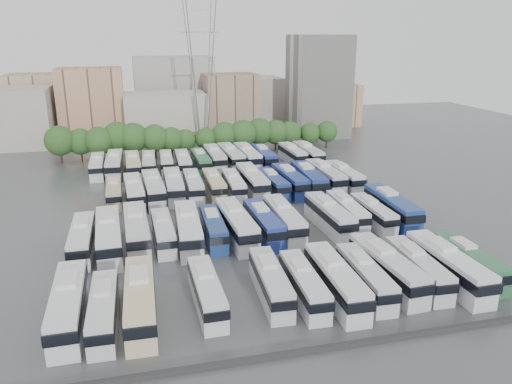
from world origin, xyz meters
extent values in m
plane|color=#424447|center=(0.00, 0.00, 0.00)|extent=(220.00, 220.00, 0.00)
cube|color=#2D2D30|center=(0.00, -33.00, 0.25)|extent=(56.00, 0.50, 0.50)
cylinder|color=black|center=(-29.34, 42.02, 1.31)|extent=(0.36, 0.36, 2.62)
sphere|color=#234C1E|center=(-29.34, 42.02, 4.87)|extent=(6.30, 6.30, 6.30)
cylinder|color=black|center=(-25.32, 42.75, 1.17)|extent=(0.36, 0.36, 2.33)
sphere|color=#234C1E|center=(-25.32, 42.75, 4.33)|extent=(5.59, 5.59, 5.59)
cylinder|color=black|center=(-21.45, 41.25, 1.24)|extent=(0.36, 0.36, 2.48)
sphere|color=#234C1E|center=(-21.45, 41.25, 4.60)|extent=(5.95, 5.95, 5.95)
cylinder|color=black|center=(-17.67, 42.83, 1.35)|extent=(0.36, 0.36, 2.69)
sphere|color=#234C1E|center=(-17.67, 42.83, 5.00)|extent=(6.47, 6.47, 6.47)
cylinder|color=black|center=(-14.28, 41.82, 1.31)|extent=(0.36, 0.36, 2.62)
sphere|color=#234C1E|center=(-14.28, 41.82, 4.87)|extent=(6.30, 6.30, 6.30)
cylinder|color=black|center=(-9.78, 41.32, 1.24)|extent=(0.36, 0.36, 2.48)
sphere|color=#234C1E|center=(-9.78, 41.32, 4.61)|extent=(5.96, 5.96, 5.96)
cylinder|color=black|center=(-6.18, 41.60, 1.10)|extent=(0.36, 0.36, 2.21)
sphere|color=#234C1E|center=(-6.18, 41.60, 4.10)|extent=(5.30, 5.30, 5.30)
cylinder|color=black|center=(-3.12, 42.19, 0.99)|extent=(0.36, 0.36, 1.99)
sphere|color=#234C1E|center=(-3.12, 42.19, 3.69)|extent=(4.77, 4.77, 4.77)
cylinder|color=black|center=(1.44, 41.90, 1.03)|extent=(0.36, 0.36, 2.05)
sphere|color=#234C1E|center=(1.44, 41.90, 3.81)|extent=(4.92, 4.92, 4.92)
cylinder|color=black|center=(5.66, 41.74, 1.21)|extent=(0.36, 0.36, 2.42)
sphere|color=#234C1E|center=(5.66, 41.74, 4.50)|extent=(5.81, 5.81, 5.81)
cylinder|color=black|center=(9.79, 41.17, 1.27)|extent=(0.36, 0.36, 2.55)
sphere|color=#234C1E|center=(9.79, 41.17, 4.73)|extent=(6.11, 6.11, 6.11)
cylinder|color=black|center=(14.05, 42.82, 1.27)|extent=(0.36, 0.36, 2.54)
sphere|color=#234C1E|center=(14.05, 42.82, 4.71)|extent=(6.09, 6.09, 6.09)
cylinder|color=black|center=(17.92, 42.52, 1.18)|extent=(0.36, 0.36, 2.36)
sphere|color=#234C1E|center=(17.92, 42.52, 4.39)|extent=(5.68, 5.68, 5.68)
cylinder|color=black|center=(21.35, 42.59, 1.11)|extent=(0.36, 0.36, 2.22)
sphere|color=#234C1E|center=(21.35, 42.59, 4.13)|extent=(5.34, 5.34, 5.34)
cylinder|color=black|center=(26.41, 42.84, 1.01)|extent=(0.36, 0.36, 2.01)
sphere|color=#234C1E|center=(26.41, 42.84, 3.74)|extent=(4.83, 4.83, 4.83)
cylinder|color=black|center=(30.70, 42.75, 1.05)|extent=(0.36, 0.36, 2.09)
sphere|color=#234C1E|center=(30.70, 42.75, 3.89)|extent=(5.03, 5.03, 5.03)
cube|color=#9E998E|center=(-42.00, 62.00, 7.00)|extent=(18.00, 14.00, 14.00)
cube|color=tan|center=(-24.00, 68.00, 9.00)|extent=(16.00, 12.00, 18.00)
cube|color=#ADA89E|center=(-6.00, 60.00, 6.00)|extent=(20.00, 14.00, 12.00)
cube|color=gray|center=(12.00, 66.00, 8.00)|extent=(14.00, 12.00, 16.00)
cube|color=gray|center=(-2.00, 80.00, 10.00)|extent=(22.00, 16.00, 20.00)
cube|color=tan|center=(-38.00, 78.00, 8.00)|extent=(16.00, 14.00, 16.00)
cube|color=#A39E93|center=(20.00, 78.00, 7.00)|extent=(18.00, 14.00, 14.00)
cube|color=tan|center=(44.00, 72.00, 6.00)|extent=(14.00, 12.00, 12.00)
cube|color=gray|center=(-14.00, 74.00, 5.00)|extent=(12.00, 10.00, 10.00)
cube|color=silver|center=(34.00, 58.00, 13.00)|extent=(14.00, 14.00, 26.00)
cylinder|color=slate|center=(0.00, 48.00, 17.00)|extent=(2.90, 2.91, 33.83)
cylinder|color=slate|center=(0.00, 52.00, 17.00)|extent=(2.90, 2.91, 33.83)
cylinder|color=slate|center=(4.00, 48.00, 17.00)|extent=(2.90, 2.91, 33.83)
cylinder|color=slate|center=(4.00, 52.00, 17.00)|extent=(2.90, 2.91, 33.83)
cube|color=slate|center=(2.00, 50.00, 31.28)|extent=(4.50, 0.30, 0.30)
cube|color=slate|center=(2.00, 50.00, 26.52)|extent=(9.00, 0.30, 0.30)
cube|color=slate|center=(2.00, 50.00, 21.08)|extent=(7.00, 0.30, 0.30)
cube|color=silver|center=(-21.39, -23.14, 1.81)|extent=(2.89, 12.83, 3.63)
cube|color=black|center=(-21.38, -23.30, 2.51)|extent=(3.02, 13.03, 1.07)
cube|color=silver|center=(-21.41, -21.54, 3.86)|extent=(1.86, 3.44, 0.47)
cube|color=silver|center=(-18.20, -24.38, 1.57)|extent=(2.51, 11.09, 3.13)
cube|color=black|center=(-18.20, -24.52, 2.17)|extent=(2.63, 11.26, 0.92)
cube|color=silver|center=(-18.18, -23.00, 3.34)|extent=(1.61, 2.97, 0.41)
cube|color=beige|center=(-14.82, -23.75, 1.82)|extent=(3.01, 12.88, 3.63)
cube|color=black|center=(-14.82, -23.91, 2.51)|extent=(3.14, 13.07, 1.07)
cube|color=silver|center=(-14.79, -22.15, 3.87)|extent=(1.89, 3.46, 0.47)
cube|color=silver|center=(-8.33, -23.18, 1.56)|extent=(2.49, 11.03, 3.12)
cube|color=black|center=(-8.32, -23.32, 2.15)|extent=(2.60, 11.19, 0.92)
cube|color=silver|center=(-8.35, -21.80, 3.32)|extent=(1.60, 2.95, 0.40)
cube|color=silver|center=(-1.63, -22.86, 1.61)|extent=(3.00, 11.48, 3.22)
cube|color=black|center=(-1.63, -23.00, 2.23)|extent=(3.12, 11.65, 0.95)
cube|color=silver|center=(-1.55, -21.44, 3.43)|extent=(1.76, 3.11, 0.42)
cube|color=silver|center=(1.58, -24.11, 1.56)|extent=(2.73, 11.10, 3.12)
cube|color=black|center=(1.57, -24.24, 2.16)|extent=(2.84, 11.27, 0.92)
cube|color=silver|center=(1.63, -22.73, 3.33)|extent=(1.66, 2.99, 0.40)
cube|color=silver|center=(4.87, -24.55, 1.78)|extent=(2.99, 12.64, 3.56)
cube|color=black|center=(4.87, -24.71, 2.46)|extent=(3.12, 12.83, 1.05)
cube|color=silver|center=(4.91, -22.98, 3.79)|extent=(1.87, 3.40, 0.46)
cube|color=silver|center=(8.38, -24.17, 1.60)|extent=(2.88, 11.37, 3.19)
cube|color=black|center=(8.38, -24.31, 2.21)|extent=(3.00, 11.54, 0.94)
cube|color=silver|center=(8.44, -22.76, 3.40)|extent=(1.72, 3.07, 0.41)
cube|color=silver|center=(11.42, -23.23, 1.79)|extent=(3.29, 12.74, 3.58)
cube|color=black|center=(11.43, -23.39, 2.47)|extent=(3.42, 12.94, 1.05)
cube|color=silver|center=(11.34, -21.65, 3.81)|extent=(1.95, 3.45, 0.46)
cube|color=silver|center=(14.85, -23.73, 1.62)|extent=(2.95, 11.53, 3.24)
cube|color=black|center=(14.84, -23.87, 2.24)|extent=(3.07, 11.71, 0.95)
cube|color=silver|center=(14.91, -22.30, 3.45)|extent=(1.76, 3.12, 0.42)
cube|color=silver|center=(18.04, -24.55, 1.84)|extent=(2.81, 12.99, 3.68)
cube|color=black|center=(18.04, -24.71, 2.54)|extent=(2.95, 13.19, 1.08)
cube|color=silver|center=(18.03, -22.92, 3.92)|extent=(1.85, 3.47, 0.48)
cube|color=#2C6741|center=(21.48, -23.62, 1.59)|extent=(2.41, 11.26, 3.19)
cube|color=black|center=(21.48, -23.76, 2.20)|extent=(2.52, 11.43, 0.94)
cube|color=silver|center=(21.49, -22.21, 3.40)|extent=(1.60, 3.00, 0.41)
cube|color=silver|center=(-21.44, -6.52, 1.69)|extent=(2.54, 11.94, 3.38)
cube|color=black|center=(-21.44, -6.67, 2.34)|extent=(2.66, 12.11, 0.99)
cube|color=silver|center=(-21.44, -5.03, 3.60)|extent=(1.69, 3.18, 0.44)
cube|color=silver|center=(-18.22, -6.85, 1.90)|extent=(3.43, 13.54, 3.81)
cube|color=black|center=(-18.21, -7.01, 2.63)|extent=(3.57, 13.75, 1.12)
cube|color=silver|center=(-18.29, -5.17, 4.05)|extent=(2.05, 3.66, 0.49)
cube|color=silver|center=(-14.81, -5.43, 1.86)|extent=(3.20, 13.24, 3.73)
cube|color=black|center=(-14.80, -5.59, 2.58)|extent=(3.34, 13.44, 1.10)
cube|color=silver|center=(-14.86, -3.78, 3.97)|extent=(1.97, 3.56, 0.48)
cube|color=silver|center=(-11.45, -6.25, 1.56)|extent=(2.54, 11.07, 3.12)
cube|color=black|center=(-11.44, -6.39, 2.16)|extent=(2.66, 11.23, 0.92)
cube|color=silver|center=(-11.47, -4.88, 3.33)|extent=(1.62, 2.97, 0.40)
cube|color=silver|center=(-8.25, -6.74, 1.87)|extent=(3.39, 13.34, 3.75)
cube|color=black|center=(-8.26, -6.91, 2.59)|extent=(3.53, 13.54, 1.10)
cube|color=silver|center=(-8.18, -5.09, 3.99)|extent=(2.03, 3.61, 0.49)
cube|color=navy|center=(-4.92, -6.47, 1.58)|extent=(2.63, 11.20, 3.16)
cube|color=black|center=(-4.92, -6.61, 2.18)|extent=(2.75, 11.37, 0.93)
cube|color=silver|center=(-4.88, -5.08, 3.36)|extent=(1.65, 3.01, 0.41)
cube|color=silver|center=(-1.86, -6.80, 1.88)|extent=(3.38, 13.41, 3.77)
cube|color=black|center=(-1.86, -6.97, 2.61)|extent=(3.53, 13.62, 1.11)
cube|color=silver|center=(-1.93, -5.14, 4.01)|extent=(2.03, 3.62, 0.49)
cube|color=navy|center=(1.86, -6.78, 1.71)|extent=(2.90, 12.12, 3.41)
cube|color=black|center=(1.86, -6.93, 2.36)|extent=(3.02, 12.30, 1.00)
cube|color=silver|center=(1.82, -5.28, 3.64)|extent=(1.80, 3.26, 0.44)
cube|color=silver|center=(4.89, -6.31, 1.80)|extent=(2.84, 12.72, 3.59)
cube|color=black|center=(4.89, -6.47, 2.48)|extent=(2.97, 12.91, 1.06)
cube|color=silver|center=(4.91, -4.72, 3.83)|extent=(1.84, 3.40, 0.47)
cube|color=silver|center=(11.51, -6.41, 1.77)|extent=(2.92, 12.56, 3.54)
cube|color=black|center=(11.51, -6.57, 2.45)|extent=(3.05, 12.75, 1.04)
cube|color=silver|center=(11.48, -4.85, 3.77)|extent=(1.84, 3.37, 0.46)
cube|color=white|center=(14.88, -4.89, 1.62)|extent=(2.98, 11.57, 3.25)
cube|color=black|center=(14.88, -5.03, 2.25)|extent=(3.10, 11.74, 0.96)
cube|color=silver|center=(14.95, -3.46, 3.46)|extent=(1.77, 3.13, 0.42)
cube|color=silver|center=(18.30, -6.26, 1.54)|extent=(2.34, 10.88, 3.08)
cube|color=black|center=(18.30, -6.39, 2.13)|extent=(2.45, 11.04, 0.91)
cube|color=silver|center=(18.29, -4.90, 3.28)|extent=(1.55, 2.90, 0.40)
cube|color=navy|center=(21.56, -5.62, 1.87)|extent=(3.16, 13.30, 3.75)
cube|color=black|center=(21.56, -5.79, 2.59)|extent=(3.30, 13.50, 1.10)
cube|color=silver|center=(21.61, -3.97, 3.99)|extent=(1.97, 3.58, 0.48)
cube|color=tan|center=(-18.01, 12.98, 1.53)|extent=(2.51, 10.86, 3.07)
cube|color=black|center=(-18.01, 12.84, 2.12)|extent=(2.62, 11.02, 0.90)
cube|color=silver|center=(-18.03, 14.33, 3.26)|extent=(1.59, 2.91, 0.40)
cube|color=silver|center=(-14.84, 11.75, 1.74)|extent=(3.22, 12.40, 3.48)
cube|color=black|center=(-14.83, 11.59, 2.41)|extent=(3.35, 12.59, 1.02)
cube|color=silver|center=(-14.91, 13.28, 3.71)|extent=(1.90, 3.36, 0.45)
cube|color=silver|center=(-11.73, 12.32, 1.83)|extent=(3.27, 13.00, 3.65)
cube|color=black|center=(-11.72, 12.16, 2.53)|extent=(3.40, 13.20, 1.07)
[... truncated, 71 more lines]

